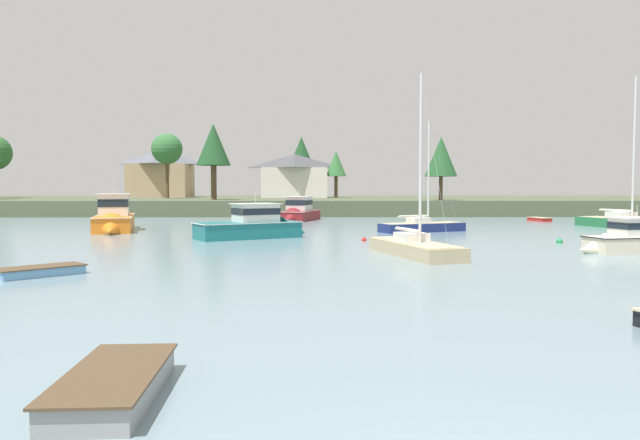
# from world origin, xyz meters

# --- Properties ---
(far_shore_bank) EXTENTS (164.19, 53.99, 2.05)m
(far_shore_bank) POSITION_xyz_m (0.00, 95.59, 1.03)
(far_shore_bank) COLOR #4C563D
(far_shore_bank) RESTS_ON ground
(cruiser_cream) EXTENTS (7.66, 3.58, 3.48)m
(cruiser_cream) POSITION_xyz_m (15.84, 27.91, 0.48)
(cruiser_cream) COLOR beige
(cruiser_cream) RESTS_ON ground
(cruiser_maroon) EXTENTS (4.96, 9.22, 4.84)m
(cruiser_maroon) POSITION_xyz_m (-4.10, 61.21, 0.66)
(cruiser_maroon) COLOR maroon
(cruiser_maroon) RESTS_ON ground
(cruiser_orange) EXTENTS (5.51, 11.14, 5.71)m
(cruiser_orange) POSITION_xyz_m (-19.48, 45.13, 0.71)
(cruiser_orange) COLOR orange
(cruiser_orange) RESTS_ON ground
(dinghy_grey) EXTENTS (1.70, 3.64, 0.70)m
(dinghy_grey) POSITION_xyz_m (-6.02, 4.36, 0.17)
(dinghy_grey) COLOR gray
(dinghy_grey) RESTS_ON ground
(sailboat_green) EXTENTS (5.69, 10.00, 14.30)m
(sailboat_green) POSITION_xyz_m (26.35, 48.49, 0.28)
(sailboat_green) COLOR #236B3D
(sailboat_green) RESTS_ON ground
(dinghy_red) EXTENTS (1.97, 3.24, 0.59)m
(dinghy_red) POSITION_xyz_m (22.69, 59.59, 0.15)
(dinghy_red) COLOR #B2231E
(dinghy_red) RESTS_ON ground
(sailboat_navy) EXTENTS (7.69, 4.94, 9.83)m
(sailboat_navy) POSITION_xyz_m (6.77, 44.09, 0.21)
(sailboat_navy) COLOR navy
(sailboat_navy) RESTS_ON ground
(dinghy_skyblue) EXTENTS (3.52, 3.44, 0.56)m
(dinghy_skyblue) POSITION_xyz_m (-13.99, 19.15, 0.14)
(dinghy_skyblue) COLOR #669ECC
(dinghy_skyblue) RESTS_ON ground
(cruiser_teal) EXTENTS (8.86, 6.62, 4.53)m
(cruiser_teal) POSITION_xyz_m (-6.45, 38.14, 0.59)
(cruiser_teal) COLOR #196B70
(cruiser_teal) RESTS_ON ground
(sailboat_sand) EXTENTS (4.35, 8.05, 10.26)m
(sailboat_sand) POSITION_xyz_m (3.08, 26.36, 0.22)
(sailboat_sand) COLOR tan
(sailboat_sand) RESTS_ON ground
(mooring_buoy_red) EXTENTS (0.35, 0.35, 0.40)m
(mooring_buoy_red) POSITION_xyz_m (1.12, 35.50, 0.06)
(mooring_buoy_red) COLOR red
(mooring_buoy_red) RESTS_ON ground
(mooring_buoy_green) EXTENTS (0.43, 0.43, 0.49)m
(mooring_buoy_green) POSITION_xyz_m (14.22, 33.92, 0.08)
(mooring_buoy_green) COLOR #1E8C47
(mooring_buoy_green) RESTS_ON ground
(shore_tree_far_left) EXTENTS (4.72, 4.72, 9.97)m
(shore_tree_far_left) POSITION_xyz_m (-24.77, 86.21, 9.59)
(shore_tree_far_left) COLOR brown
(shore_tree_far_left) RESTS_ON far_shore_bank
(shore_tree_left) EXTENTS (4.66, 4.66, 10.42)m
(shore_tree_left) POSITION_xyz_m (-15.99, 76.13, 9.49)
(shore_tree_left) COLOR brown
(shore_tree_left) RESTS_ON far_shore_bank
(shore_tree_left_mid) EXTENTS (4.83, 4.83, 10.48)m
(shore_tree_left_mid) POSITION_xyz_m (-4.33, 97.57, 9.49)
(shore_tree_left_mid) COLOR brown
(shore_tree_left_mid) RESTS_ON far_shore_bank
(shore_tree_inland_c) EXTENTS (3.39, 3.39, 7.69)m
(shore_tree_inland_c) POSITION_xyz_m (1.46, 92.53, 7.57)
(shore_tree_inland_c) COLOR brown
(shore_tree_inland_c) RESTS_ON far_shore_bank
(shore_tree_center_left) EXTENTS (4.26, 4.26, 8.35)m
(shore_tree_center_left) POSITION_xyz_m (14.51, 72.63, 7.76)
(shore_tree_center_left) COLOR brown
(shore_tree_center_left) RESTS_ON far_shore_bank
(cottage_behind_trees) EXTENTS (11.61, 6.83, 7.24)m
(cottage_behind_trees) POSITION_xyz_m (-5.39, 93.92, 5.80)
(cottage_behind_trees) COLOR silver
(cottage_behind_trees) RESTS_ON far_shore_bank
(cottage_near_water) EXTENTS (11.07, 9.00, 8.37)m
(cottage_near_water) POSITION_xyz_m (-29.19, 99.83, 6.38)
(cottage_near_water) COLOR tan
(cottage_near_water) RESTS_ON far_shore_bank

